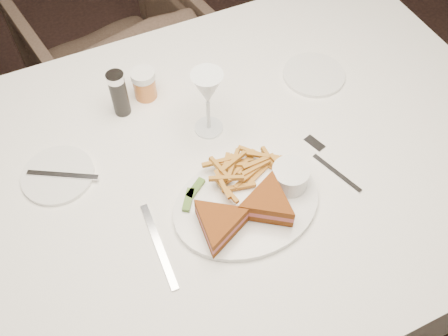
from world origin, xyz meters
TOP-DOWN VIEW (x-y plane):
  - ground at (0.00, 0.00)m, footprint 5.00×5.00m
  - table at (0.35, -0.04)m, footprint 1.52×1.04m
  - chair_far at (0.31, 0.91)m, footprint 0.71×0.68m
  - table_setting at (0.37, -0.08)m, footprint 0.84×0.58m

SIDE VIEW (x-z plane):
  - ground at x=0.00m, z-range 0.00..0.00m
  - chair_far at x=0.31m, z-range 0.00..0.63m
  - table at x=0.35m, z-range 0.00..0.75m
  - table_setting at x=0.37m, z-range 0.70..0.88m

